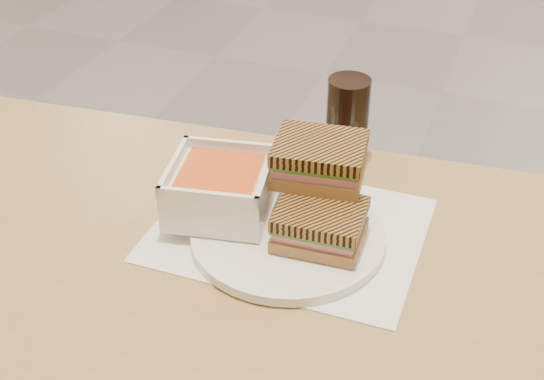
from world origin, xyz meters
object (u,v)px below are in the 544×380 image
(cola_glass, at_px, (347,121))
(main_table, at_px, (252,346))
(plate, at_px, (288,236))
(panini_lower, at_px, (320,224))
(soup_bowl, at_px, (220,190))

(cola_glass, bearing_deg, main_table, -95.94)
(plate, relative_size, panini_lower, 2.24)
(plate, xyz_separation_m, panini_lower, (0.04, -0.00, 0.03))
(soup_bowl, xyz_separation_m, cola_glass, (0.12, 0.21, 0.02))
(main_table, height_order, panini_lower, panini_lower)
(soup_bowl, height_order, panini_lower, soup_bowl)
(plate, bearing_deg, soup_bowl, 171.66)
(panini_lower, bearing_deg, cola_glass, 97.21)
(plate, distance_m, soup_bowl, 0.11)
(cola_glass, bearing_deg, plate, -93.99)
(plate, relative_size, cola_glass, 1.88)
(soup_bowl, relative_size, panini_lower, 1.34)
(plate, distance_m, panini_lower, 0.06)
(plate, bearing_deg, cola_glass, 86.01)
(main_table, relative_size, panini_lower, 10.88)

